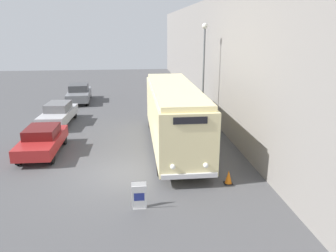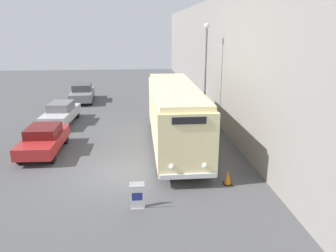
# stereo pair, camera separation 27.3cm
# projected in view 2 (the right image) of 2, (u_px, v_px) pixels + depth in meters

# --- Properties ---
(ground_plane) EXTENTS (80.00, 80.00, 0.00)m
(ground_plane) POSITION_uv_depth(u_px,v_px,m) (117.00, 174.00, 14.98)
(ground_plane) COLOR #4C4C4F
(building_wall_right) EXTENTS (0.30, 60.00, 8.49)m
(building_wall_right) POSITION_uv_depth(u_px,v_px,m) (215.00, 59.00, 23.86)
(building_wall_right) COLOR gray
(building_wall_right) RESTS_ON ground_plane
(vintage_bus) EXTENTS (2.47, 10.42, 3.44)m
(vintage_bus) POSITION_uv_depth(u_px,v_px,m) (175.00, 113.00, 17.96)
(vintage_bus) COLOR black
(vintage_bus) RESTS_ON ground_plane
(sign_board) EXTENTS (0.55, 0.37, 0.98)m
(sign_board) POSITION_uv_depth(u_px,v_px,m) (137.00, 196.00, 12.03)
(sign_board) COLOR gray
(sign_board) RESTS_ON ground_plane
(streetlamp) EXTENTS (0.36, 0.36, 6.73)m
(streetlamp) POSITION_uv_depth(u_px,v_px,m) (206.00, 62.00, 20.92)
(streetlamp) COLOR #595E60
(streetlamp) RESTS_ON ground_plane
(parked_car_near) EXTENTS (1.89, 4.29, 1.44)m
(parked_car_near) POSITION_uv_depth(u_px,v_px,m) (44.00, 139.00, 17.37)
(parked_car_near) COLOR black
(parked_car_near) RESTS_ON ground_plane
(parked_car_mid) EXTENTS (2.01, 4.58, 1.49)m
(parked_car_mid) POSITION_uv_depth(u_px,v_px,m) (61.00, 113.00, 22.77)
(parked_car_mid) COLOR black
(parked_car_mid) RESTS_ON ground_plane
(parked_car_far) EXTENTS (2.15, 4.78, 1.58)m
(parked_car_far) POSITION_uv_depth(u_px,v_px,m) (82.00, 93.00, 29.62)
(parked_car_far) COLOR black
(parked_car_far) RESTS_ON ground_plane
(traffic_cone) EXTENTS (0.36, 0.36, 0.61)m
(traffic_cone) POSITION_uv_depth(u_px,v_px,m) (228.00, 178.00, 13.94)
(traffic_cone) COLOR black
(traffic_cone) RESTS_ON ground_plane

